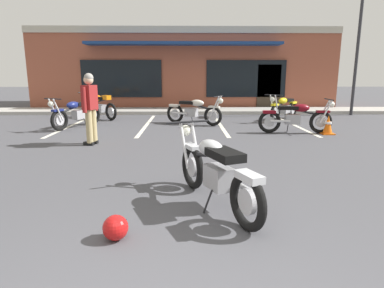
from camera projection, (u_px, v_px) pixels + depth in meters
name	position (u px, v px, depth m)	size (l,w,h in m)	color
ground_plane	(181.00, 168.00, 5.82)	(80.00, 80.00, 0.00)	#47474C
sidewalk_kerb	(184.00, 111.00, 14.44)	(22.00, 1.80, 0.14)	#A8A59E
brick_storefront_building	(184.00, 70.00, 17.90)	(14.56, 6.50, 3.80)	brown
painted_stall_lines	(183.00, 124.00, 10.93)	(7.48, 4.80, 0.01)	silver
motorcycle_foreground_classic	(215.00, 170.00, 4.10)	(1.10, 1.99, 0.98)	black
motorcycle_red_sportbike	(98.00, 105.00, 12.36)	(1.70, 1.60, 0.98)	black
motorcycle_black_cruiser	(296.00, 117.00, 9.24)	(2.11, 0.66, 0.98)	black
motorcycle_silver_naked	(76.00, 113.00, 10.21)	(1.20, 1.95, 0.98)	black
motorcycle_blue_standard	(194.00, 111.00, 10.89)	(1.90, 1.29, 0.98)	black
motorcycle_green_cafe_racer	(284.00, 108.00, 11.84)	(1.58, 1.72, 0.98)	black
person_in_black_shirt	(90.00, 105.00, 7.62)	(0.34, 0.61, 1.68)	black
helmet_on_pavement	(116.00, 228.00, 3.28)	(0.26, 0.26, 0.26)	#B71414
traffic_cone	(328.00, 125.00, 9.12)	(0.34, 0.34, 0.53)	orange
parking_lot_lamp_post	(361.00, 28.00, 12.68)	(0.24, 0.76, 5.36)	#2D2D33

